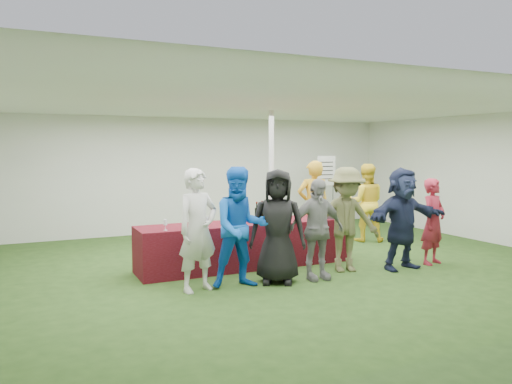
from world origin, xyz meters
name	(u,v)px	position (x,y,z in m)	size (l,w,h in m)	color
ground	(277,265)	(0.00, 0.00, 0.00)	(60.00, 60.00, 0.00)	#284719
tent	(271,181)	(0.50, 1.20, 1.35)	(10.00, 10.00, 10.00)	white
serving_table	(245,244)	(-0.53, 0.12, 0.38)	(3.60, 0.80, 0.75)	maroon
wine_bottles	(271,212)	(0.02, 0.26, 0.87)	(0.66, 0.17, 0.32)	black
wine_glasses	(225,219)	(-0.98, -0.12, 0.86)	(2.77, 0.16, 0.16)	silver
water_bottle	(242,216)	(-0.55, 0.20, 0.85)	(0.07, 0.07, 0.23)	silver
bar_towel	(324,216)	(1.05, 0.17, 0.77)	(0.25, 0.18, 0.03)	white
dump_bucket	(330,213)	(1.01, -0.10, 0.84)	(0.22, 0.22, 0.18)	slate
wine_list_sign	(326,176)	(2.75, 2.72, 1.32)	(0.50, 0.03, 1.80)	slate
staff_pourer	(313,206)	(1.21, 0.80, 0.87)	(0.64, 0.42, 1.75)	gold
staff_back	(366,203)	(2.73, 1.16, 0.83)	(0.80, 0.63, 1.65)	yellow
customer_0	(198,230)	(-1.70, -0.91, 0.85)	(0.62, 0.41, 1.71)	silver
customer_1	(241,227)	(-1.08, -0.98, 0.86)	(0.84, 0.65, 1.72)	blue
customer_2	(278,226)	(-0.50, -0.99, 0.84)	(0.82, 0.53, 1.68)	black
customer_3	(316,229)	(0.11, -1.08, 0.77)	(0.90, 0.37, 1.53)	gray
customer_4	(346,220)	(0.81, -0.85, 0.84)	(1.09, 0.63, 1.68)	brown
customer_5	(402,219)	(1.73, -1.11, 0.84)	(1.55, 0.49, 1.67)	#19203C
customer_6	(433,221)	(2.46, -1.06, 0.74)	(0.54, 0.35, 1.47)	maroon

